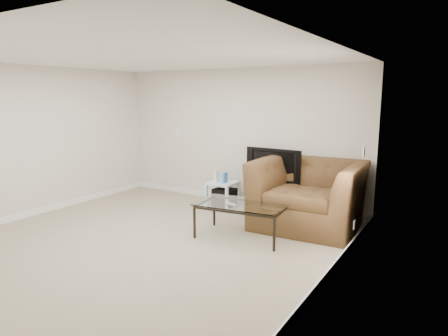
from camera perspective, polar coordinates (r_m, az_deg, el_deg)
The scene contains 18 objects.
floor at distance 5.77m, azimuth -10.69°, elevation -10.19°, with size 5.00×5.00×0.00m, color tan.
ceiling at distance 5.44m, azimuth -11.59°, elevation 15.35°, with size 5.00×5.00×0.00m, color white.
wall_back at distance 7.48m, azimuth 1.95°, elevation 4.50°, with size 5.00×0.02×2.50m, color silver.
wall_left at distance 7.38m, azimuth -25.61°, elevation 3.43°, with size 0.02×5.00×2.50m, color silver.
wall_right at distance 4.21m, azimuth 14.83°, elevation -0.31°, with size 0.02×5.00×2.50m, color silver.
plate_back at distance 8.25m, azimuth -6.61°, elevation 4.98°, with size 0.12×0.02×0.12m, color white.
plate_right_switch at distance 5.75m, azimuth 19.35°, elevation 2.20°, with size 0.02×0.09×0.13m, color white.
plate_right_outlet at distance 5.67m, azimuth 18.13°, elevation -7.71°, with size 0.02×0.08×0.12m, color white.
tv_stand at distance 7.06m, azimuth 7.39°, elevation -4.00°, with size 0.65×0.45×0.54m, color black, non-canonical shape.
dvd_player at distance 6.98m, azimuth 7.31°, elevation -2.63°, with size 0.34×0.24×0.05m, color black.
television at distance 6.92m, azimuth 7.41°, elevation 0.48°, with size 0.94×0.19×0.59m, color black.
side_table at distance 7.30m, azimuth -0.19°, elevation -3.77°, with size 0.48×0.48×0.46m, color silver, non-canonical shape.
subwoofer at distance 7.32m, azimuth 0.08°, elevation -4.28°, with size 0.34×0.34×0.34m, color black.
game_console at distance 7.27m, azimuth -1.05°, elevation -1.13°, with size 0.05×0.15×0.21m, color white.
game_case at distance 7.18m, azimuth 0.12°, elevation -1.38°, with size 0.05×0.13×0.18m, color #337FCC.
recliner at distance 6.22m, azimuth 11.92°, elevation -2.10°, with size 1.58×1.03×1.38m, color brown.
coffee_table at distance 5.74m, azimuth 2.51°, elevation -7.49°, with size 1.27×0.72×0.50m, color black, non-canonical shape.
remote at distance 5.58m, azimuth 1.03°, elevation -5.21°, with size 0.20×0.06×0.02m, color #B2B2B7.
Camera 1 is at (3.67, -3.98, 2.00)m, focal length 32.00 mm.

